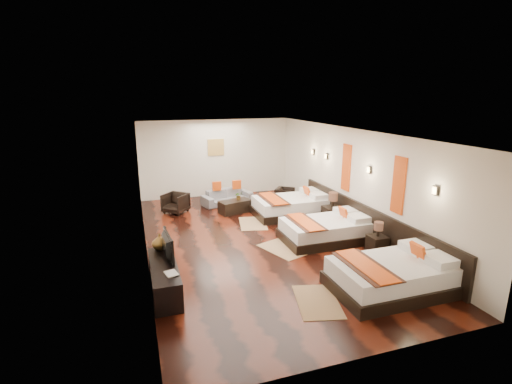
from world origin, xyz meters
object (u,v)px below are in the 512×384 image
object	(u,v)px
book	(166,275)
armchair_right	(285,196)
nightstand_a	(377,243)
armchair_left	(176,203)
nightstand_b	(332,214)
table_plant	(239,196)
tv	(164,246)
tv_console	(164,278)
bed_far	(292,206)
bed_near	(393,275)
bed_mid	(326,230)
coffee_table	(235,206)
sofa	(227,197)
figurine	(160,242)

from	to	relation	value
book	armchair_right	world-z (taller)	book
nightstand_a	armchair_left	distance (m)	6.30
nightstand_b	table_plant	xyz separation A→B (m)	(-2.22, 2.07, 0.19)
book	tv	bearing A→B (deg)	86.20
book	armchair_left	bearing A→B (deg)	81.81
tv_console	nightstand_a	bearing A→B (deg)	2.33
nightstand_b	bed_far	bearing A→B (deg)	121.67
bed_near	nightstand_b	size ratio (longest dim) A/B	2.41
tv_console	bed_mid	bearing A→B (deg)	17.62
bed_far	nightstand_a	xyz separation A→B (m)	(0.75, -3.35, -0.02)
coffee_table	sofa	bearing A→B (deg)	90.00
bed_near	table_plant	distance (m)	5.95
nightstand_b	tv_console	world-z (taller)	nightstand_b
armchair_right	book	bearing A→B (deg)	178.24
book	bed_far	bearing A→B (deg)	43.76
nightstand_a	bed_near	bearing A→B (deg)	-115.74
tv_console	bed_near	bearing A→B (deg)	-17.75
figurine	coffee_table	world-z (taller)	figurine
bed_mid	sofa	distance (m)	4.37
figurine	bed_far	bearing A→B (deg)	33.58
bed_near	nightstand_b	world-z (taller)	nightstand_b
nightstand_a	tv_console	distance (m)	4.95
figurine	armchair_right	bearing A→B (deg)	42.09
sofa	table_plant	bearing A→B (deg)	-97.10
bed_near	coffee_table	world-z (taller)	bed_near
bed_far	book	xyz separation A→B (m)	(-4.20, -4.02, 0.26)
table_plant	armchair_right	bearing A→B (deg)	13.06
sofa	coffee_table	xyz separation A→B (m)	(-0.00, -1.05, -0.05)
nightstand_b	tv	size ratio (longest dim) A/B	1.09
nightstand_b	table_plant	world-z (taller)	nightstand_b
bed_far	tv	distance (m)	5.31
nightstand_b	figurine	size ratio (longest dim) A/B	2.82
bed_mid	coffee_table	world-z (taller)	bed_mid
tv	figurine	size ratio (longest dim) A/B	2.60
coffee_table	table_plant	size ratio (longest dim) A/B	3.87
bed_mid	figurine	size ratio (longest dim) A/B	6.42
bed_mid	armchair_right	distance (m)	3.50
nightstand_a	figurine	size ratio (longest dim) A/B	2.30
nightstand_b	armchair_left	bearing A→B (deg)	148.13
tv	sofa	xyz separation A→B (m)	(2.53, 5.12, -0.56)
bed_far	nightstand_a	world-z (taller)	bed_far
figurine	coffee_table	size ratio (longest dim) A/B	0.34
tv_console	bed_far	bearing A→B (deg)	40.19
book	armchair_left	distance (m)	5.46
bed_far	armchair_left	world-z (taller)	bed_far
book	bed_near	bearing A→B (deg)	-11.71
table_plant	sofa	bearing A→B (deg)	98.29
tv	coffee_table	bearing A→B (deg)	-36.25
tv_console	table_plant	xyz separation A→B (m)	(2.72, 4.41, 0.25)
figurine	coffee_table	bearing A→B (deg)	54.27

